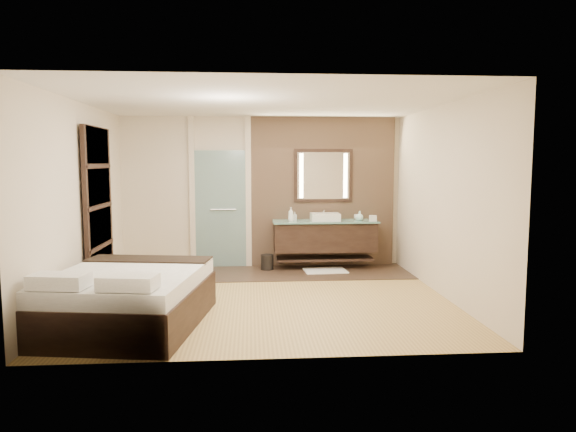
{
  "coord_description": "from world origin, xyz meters",
  "views": [
    {
      "loc": [
        -0.21,
        -7.03,
        1.89
      ],
      "look_at": [
        0.35,
        0.6,
        1.09
      ],
      "focal_mm": 32.0,
      "sensor_mm": 36.0,
      "label": 1
    }
  ],
  "objects": [
    {
      "name": "soap_bottle_c",
      "position": [
        1.71,
        1.86,
        0.95
      ],
      "size": [
        0.17,
        0.17,
        0.17
      ],
      "primitive_type": "imported",
      "rotation": [
        0.0,
        0.0,
        0.44
      ],
      "color": "silver",
      "rests_on": "vanity"
    },
    {
      "name": "bed",
      "position": [
        -1.65,
        -1.11,
        0.32
      ],
      "size": [
        1.92,
        2.26,
        0.78
      ],
      "rotation": [
        0.0,
        0.0,
        -0.16
      ],
      "color": "black",
      "rests_on": "floor"
    },
    {
      "name": "bath_mat",
      "position": [
        1.07,
        1.65,
        0.02
      ],
      "size": [
        0.75,
        0.55,
        0.02
      ],
      "primitive_type": "cube",
      "rotation": [
        0.0,
        0.0,
        0.07
      ],
      "color": "white",
      "rests_on": "floor"
    },
    {
      "name": "tile_strip",
      "position": [
        0.6,
        1.6,
        0.01
      ],
      "size": [
        3.8,
        1.3,
        0.01
      ],
      "primitive_type": "cube",
      "color": "#31261A",
      "rests_on": "floor"
    },
    {
      "name": "vanity",
      "position": [
        1.1,
        1.92,
        0.58
      ],
      "size": [
        1.85,
        0.55,
        0.88
      ],
      "color": "black",
      "rests_on": "stone_wall"
    },
    {
      "name": "cup",
      "position": [
        1.7,
        2.01,
        0.91
      ],
      "size": [
        0.15,
        0.15,
        0.09
      ],
      "primitive_type": "imported",
      "rotation": [
        0.0,
        0.0,
        -0.35
      ],
      "color": "silver",
      "rests_on": "vanity"
    },
    {
      "name": "shoji_partition",
      "position": [
        -2.43,
        0.6,
        1.21
      ],
      "size": [
        0.06,
        1.2,
        2.4
      ],
      "color": "black",
      "rests_on": "floor"
    },
    {
      "name": "tissue_box",
      "position": [
        1.92,
        1.74,
        0.92
      ],
      "size": [
        0.13,
        0.13,
        0.1
      ],
      "primitive_type": "cube",
      "rotation": [
        0.0,
        0.0,
        -0.13
      ],
      "color": "silver",
      "rests_on": "vanity"
    },
    {
      "name": "soap_bottle_a",
      "position": [
        0.49,
        1.87,
        0.99
      ],
      "size": [
        0.11,
        0.12,
        0.24
      ],
      "primitive_type": "imported",
      "rotation": [
        0.0,
        0.0,
        0.26
      ],
      "color": "white",
      "rests_on": "vanity"
    },
    {
      "name": "floor",
      "position": [
        0.0,
        0.0,
        0.0
      ],
      "size": [
        5.0,
        5.0,
        0.0
      ],
      "primitive_type": "plane",
      "color": "#A27E44",
      "rests_on": "ground"
    },
    {
      "name": "frosted_door",
      "position": [
        -0.75,
        2.2,
        1.14
      ],
      "size": [
        1.1,
        0.12,
        2.7
      ],
      "color": "#AAD8D6",
      "rests_on": "floor"
    },
    {
      "name": "waste_bin",
      "position": [
        0.07,
        1.85,
        0.14
      ],
      "size": [
        0.27,
        0.27,
        0.28
      ],
      "primitive_type": "cylinder",
      "rotation": [
        0.0,
        0.0,
        0.23
      ],
      "color": "black",
      "rests_on": "floor"
    },
    {
      "name": "stone_wall",
      "position": [
        1.1,
        2.21,
        1.35
      ],
      "size": [
        2.6,
        0.08,
        2.7
      ],
      "primitive_type": "cube",
      "color": "#A27A5C",
      "rests_on": "floor"
    },
    {
      "name": "soap_bottle_b",
      "position": [
        0.57,
        1.96,
        0.94
      ],
      "size": [
        0.08,
        0.08,
        0.15
      ],
      "primitive_type": "imported",
      "rotation": [
        0.0,
        0.0,
        -0.14
      ],
      "color": "#B2B2B2",
      "rests_on": "vanity"
    },
    {
      "name": "mirror_unit",
      "position": [
        1.1,
        2.16,
        1.65
      ],
      "size": [
        1.06,
        0.04,
        0.96
      ],
      "color": "black",
      "rests_on": "stone_wall"
    }
  ]
}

